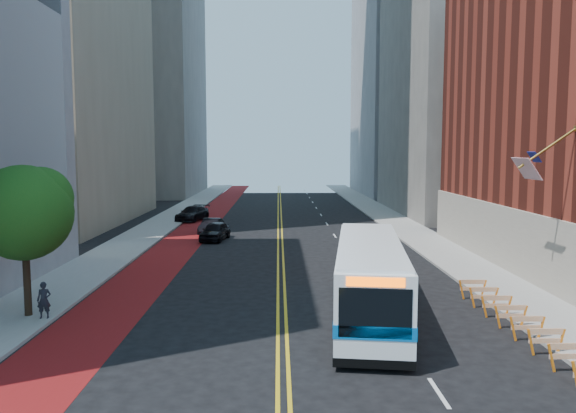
# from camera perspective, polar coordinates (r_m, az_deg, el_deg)

# --- Properties ---
(ground) EXTENTS (160.00, 160.00, 0.00)m
(ground) POSITION_cam_1_polar(r_m,az_deg,el_deg) (20.02, -0.51, -16.16)
(ground) COLOR black
(ground) RESTS_ON ground
(sidewalk_left) EXTENTS (4.00, 140.00, 0.15)m
(sidewalk_left) POSITION_cam_1_polar(r_m,az_deg,el_deg) (50.55, -14.56, -2.87)
(sidewalk_left) COLOR gray
(sidewalk_left) RESTS_ON ground
(sidewalk_right) EXTENTS (4.00, 140.00, 0.15)m
(sidewalk_right) POSITION_cam_1_polar(r_m,az_deg,el_deg) (50.62, 12.93, -2.82)
(sidewalk_right) COLOR gray
(sidewalk_right) RESTS_ON ground
(bus_lane_paint) EXTENTS (3.60, 140.00, 0.01)m
(bus_lane_paint) POSITION_cam_1_polar(r_m,az_deg,el_deg) (49.79, -10.18, -2.98)
(bus_lane_paint) COLOR maroon
(bus_lane_paint) RESTS_ON ground
(center_line_inner) EXTENTS (0.14, 140.00, 0.01)m
(center_line_inner) POSITION_cam_1_polar(r_m,az_deg,el_deg) (49.15, -1.01, -3.01)
(center_line_inner) COLOR gold
(center_line_inner) RESTS_ON ground
(center_line_outer) EXTENTS (0.14, 140.00, 0.01)m
(center_line_outer) POSITION_cam_1_polar(r_m,az_deg,el_deg) (49.15, -0.59, -3.01)
(center_line_outer) COLOR gold
(center_line_outer) RESTS_ON ground
(lane_dashes) EXTENTS (0.14, 98.20, 0.01)m
(lane_dashes) POSITION_cam_1_polar(r_m,az_deg,el_deg) (57.28, 3.98, -1.77)
(lane_dashes) COLOR silver
(lane_dashes) RESTS_ON ground
(midrise_right_near) EXTENTS (18.00, 26.00, 40.00)m
(midrise_right_near) POSITION_cam_1_polar(r_m,az_deg,el_deg) (71.60, 18.59, 15.52)
(midrise_right_near) COLOR slate
(midrise_right_near) RESTS_ON ground
(midrise_right_far) EXTENTS (20.00, 28.00, 55.00)m
(midrise_right_far) POSITION_cam_1_polar(r_m,az_deg,el_deg) (101.55, 13.38, 16.95)
(midrise_right_far) COLOR gray
(midrise_right_far) RESTS_ON ground
(construction_barriers) EXTENTS (1.42, 10.91, 1.00)m
(construction_barriers) POSITION_cam_1_polar(r_m,az_deg,el_deg) (25.01, 22.39, -10.47)
(construction_barriers) COLOR orange
(construction_barriers) RESTS_ON ground
(street_tree) EXTENTS (4.20, 4.20, 6.70)m
(street_tree) POSITION_cam_1_polar(r_m,az_deg,el_deg) (27.13, -25.12, -0.22)
(street_tree) COLOR black
(street_tree) RESTS_ON sidewalk_left
(transit_bus) EXTENTS (4.45, 12.95, 3.49)m
(transit_bus) POSITION_cam_1_polar(r_m,az_deg,el_deg) (25.37, 8.28, -7.19)
(transit_bus) COLOR white
(transit_bus) RESTS_ON ground
(car_a) EXTENTS (2.52, 4.74, 1.53)m
(car_a) POSITION_cam_1_polar(r_m,az_deg,el_deg) (47.14, -7.42, -2.49)
(car_a) COLOR black
(car_a) RESTS_ON ground
(car_b) EXTENTS (2.00, 4.30, 1.36)m
(car_b) POSITION_cam_1_polar(r_m,az_deg,el_deg) (50.83, -7.82, -2.00)
(car_b) COLOR black
(car_b) RESTS_ON ground
(car_c) EXTENTS (3.52, 5.70, 1.54)m
(car_c) POSITION_cam_1_polar(r_m,az_deg,el_deg) (60.51, -9.68, -0.71)
(car_c) COLOR black
(car_c) RESTS_ON ground
(pedestrian) EXTENTS (0.64, 0.47, 1.60)m
(pedestrian) POSITION_cam_1_polar(r_m,az_deg,el_deg) (27.01, -23.54, -8.71)
(pedestrian) COLOR black
(pedestrian) RESTS_ON sidewalk_left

